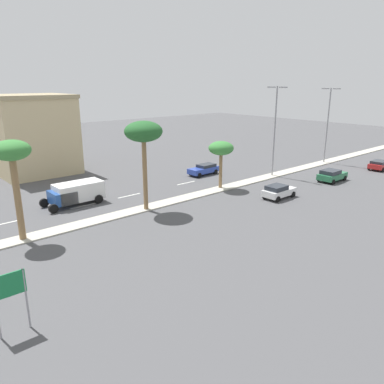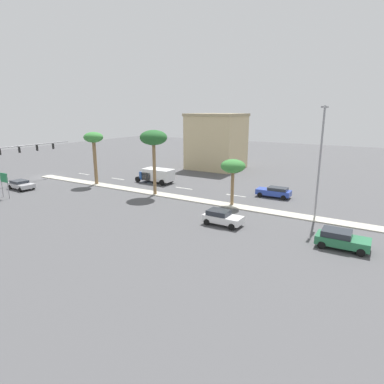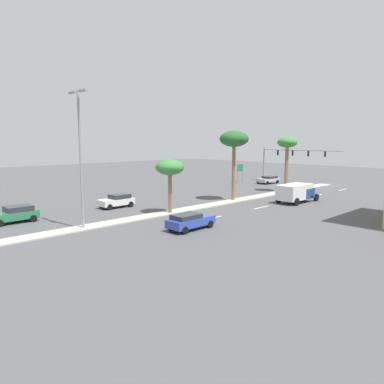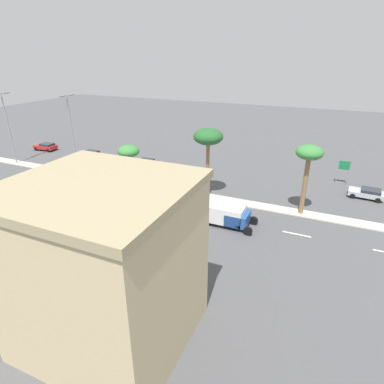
{
  "view_description": "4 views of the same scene",
  "coord_description": "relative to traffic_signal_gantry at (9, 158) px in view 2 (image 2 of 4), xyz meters",
  "views": [
    {
      "loc": [
        29.6,
        4.36,
        12.08
      ],
      "look_at": [
        3.93,
        26.79,
        2.06
      ],
      "focal_mm": 35.2,
      "sensor_mm": 36.0,
      "label": 1
    },
    {
      "loc": [
        34.55,
        50.31,
        11.13
      ],
      "look_at": [
        2.68,
        31.12,
        1.8
      ],
      "focal_mm": 30.68,
      "sensor_mm": 36.0,
      "label": 2
    },
    {
      "loc": [
        -28.37,
        58.99,
        7.51
      ],
      "look_at": [
        -2.9,
        34.28,
        2.45
      ],
      "focal_mm": 34.18,
      "sensor_mm": 36.0,
      "label": 3
    },
    {
      "loc": [
        -34.48,
        10.69,
        16.73
      ],
      "look_at": [
        -2.74,
        24.64,
        1.63
      ],
      "focal_mm": 29.93,
      "sensor_mm": 36.0,
      "label": 4
    }
  ],
  "objects": [
    {
      "name": "palm_tree_leading",
      "position": [
        -7.37,
        33.0,
        0.54
      ],
      "size": [
        2.9,
        2.9,
        5.45
      ],
      "color": "olive",
      "rests_on": "median_curb"
    },
    {
      "name": "sedan_green_mid",
      "position": [
        -0.48,
        45.93,
        -3.33
      ],
      "size": [
        2.14,
        4.16,
        1.5
      ],
      "color": "#287047",
      "rests_on": "ground"
    },
    {
      "name": "lane_stripe_outboard",
      "position": [
        -11.87,
        2.09,
        -4.12
      ],
      "size": [
        0.2,
        2.8,
        0.01
      ],
      "primitive_type": "cube",
      "color": "silver",
      "rests_on": "ground"
    },
    {
      "name": "traffic_signal_gantry",
      "position": [
        0.0,
        0.0,
        0.0
      ],
      "size": [
        15.12,
        0.53,
        6.19
      ],
      "color": "gray",
      "rests_on": "ground"
    },
    {
      "name": "sedan_white_left",
      "position": [
        -0.55,
        34.99,
        -3.35
      ],
      "size": [
        1.96,
        3.89,
        1.46
      ],
      "color": "silver",
      "rests_on": "ground"
    },
    {
      "name": "lane_stripe_mid",
      "position": [
        -11.87,
        17.92,
        -4.12
      ],
      "size": [
        0.2,
        2.8,
        0.01
      ],
      "primitive_type": "cube",
      "color": "silver",
      "rests_on": "ground"
    },
    {
      "name": "street_lamp_center",
      "position": [
        -7.15,
        42.56,
        2.58
      ],
      "size": [
        2.9,
        0.24,
        11.43
      ],
      "color": "gray",
      "rests_on": "median_curb"
    },
    {
      "name": "lane_stripe_rear",
      "position": [
        -11.87,
        31.55,
        -4.12
      ],
      "size": [
        0.2,
        2.8,
        0.01
      ],
      "primitive_type": "cube",
      "color": "silver",
      "rests_on": "ground"
    },
    {
      "name": "sedan_blue_leading",
      "position": [
        -13.65,
        36.2,
        -3.37
      ],
      "size": [
        1.98,
        4.44,
        1.39
      ],
      "color": "#2D47AD",
      "rests_on": "ground"
    },
    {
      "name": "box_truck",
      "position": [
        -12.84,
        17.54,
        -2.88
      ],
      "size": [
        2.67,
        6.03,
        2.23
      ],
      "color": "#234C99",
      "rests_on": "ground"
    },
    {
      "name": "palm_tree_trailing",
      "position": [
        -6.66,
        22.01,
        3.34
      ],
      "size": [
        3.55,
        3.55,
        8.52
      ],
      "color": "olive",
      "rests_on": "median_curb"
    },
    {
      "name": "directional_road_sign",
      "position": [
        4.64,
        6.39,
        -1.76
      ],
      "size": [
        0.1,
        1.56,
        3.29
      ],
      "color": "gray",
      "rests_on": "ground"
    },
    {
      "name": "lane_stripe_leading",
      "position": [
        -11.87,
        10.31,
        -4.12
      ],
      "size": [
        0.2,
        2.8,
        0.01
      ],
      "primitive_type": "cube",
      "color": "silver",
      "rests_on": "ground"
    },
    {
      "name": "ground_plane",
      "position": [
        -7.05,
        32.79,
        -4.12
      ],
      "size": [
        160.0,
        160.0,
        0.0
      ],
      "primitive_type": "plane",
      "color": "#4C4C4F"
    },
    {
      "name": "sedan_silver_rear",
      "position": [
        0.73,
        3.46,
        -3.43
      ],
      "size": [
        2.35,
        4.13,
        1.26
      ],
      "color": "#B2B2B7",
      "rests_on": "ground"
    },
    {
      "name": "palm_tree_rear",
      "position": [
        -7.05,
        10.5,
        2.61
      ],
      "size": [
        2.83,
        2.83,
        7.86
      ],
      "color": "olive",
      "rests_on": "median_curb"
    },
    {
      "name": "median_curb",
      "position": [
        -7.05,
        42.7,
        -4.06
      ],
      "size": [
        1.8,
        89.21,
        0.12
      ],
      "primitive_type": "cube",
      "color": "#B7B2A3",
      "rests_on": "ground"
    },
    {
      "name": "lane_stripe_center",
      "position": [
        -11.87,
        23.33,
        -4.12
      ],
      "size": [
        0.2,
        2.8,
        0.01
      ],
      "primitive_type": "cube",
      "color": "silver",
      "rests_on": "ground"
    },
    {
      "name": "commercial_building",
      "position": [
        -29.41,
        19.65,
        1.14
      ],
      "size": [
        9.19,
        9.8,
        10.49
      ],
      "color": "#C6B284",
      "rests_on": "ground"
    }
  ]
}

